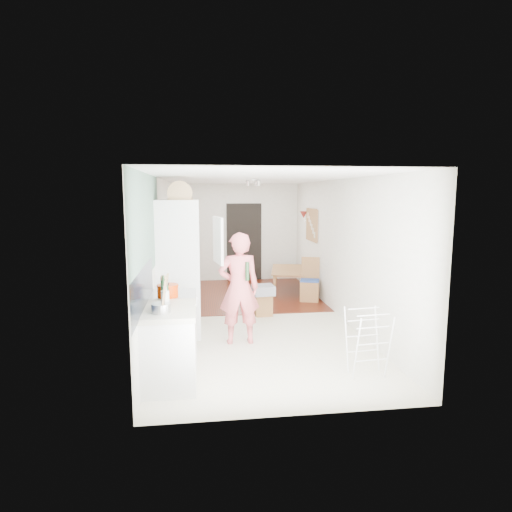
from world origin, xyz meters
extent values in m
cube|color=beige|center=(0.00, 0.00, 0.00)|extent=(3.20, 7.00, 0.01)
cube|color=#5A1D0A|center=(0.00, 1.85, 0.01)|extent=(3.20, 3.30, 0.01)
cube|color=slate|center=(-1.59, -2.00, 1.85)|extent=(0.02, 3.00, 1.30)
cube|color=black|center=(-1.59, -2.55, 1.15)|extent=(0.02, 1.90, 0.50)
cube|color=black|center=(0.20, 3.48, 1.00)|extent=(0.90, 0.04, 2.00)
cube|color=silver|center=(-1.30, -2.55, 0.43)|extent=(0.60, 0.90, 0.86)
cube|color=beige|center=(-1.30, -2.55, 0.89)|extent=(0.62, 0.92, 0.06)
cube|color=silver|center=(-1.30, -1.80, 0.44)|extent=(0.60, 0.60, 0.88)
cube|color=#B6B6B8|center=(-1.30, -1.80, 0.90)|extent=(0.60, 0.60, 0.04)
cube|color=silver|center=(-1.27, -0.78, 1.07)|extent=(0.66, 0.66, 2.15)
cube|color=silver|center=(-0.66, -1.08, 1.55)|extent=(0.14, 0.56, 0.70)
cube|color=white|center=(-0.96, -0.78, 1.55)|extent=(0.02, 0.52, 0.66)
cube|color=tan|center=(1.58, 1.90, 1.55)|extent=(0.03, 0.90, 0.70)
cube|color=#9B623D|center=(1.57, 1.90, 1.55)|extent=(0.00, 0.94, 0.74)
cone|color=maroon|center=(1.54, 2.55, 1.75)|extent=(0.18, 0.18, 0.16)
imported|color=#E26469|center=(-0.36, -1.26, 0.99)|extent=(0.74, 0.49, 1.99)
imported|color=#9B623D|center=(1.14, 2.06, 0.22)|extent=(0.93, 1.36, 0.44)
cube|color=gray|center=(0.21, 0.13, 0.49)|extent=(0.42, 0.42, 0.17)
cylinder|color=#D73502|center=(-1.35, -1.99, 1.00)|extent=(0.31, 0.31, 0.16)
cylinder|color=#B6B6B8|center=(-1.37, -2.75, 0.97)|extent=(0.22, 0.22, 0.11)
cylinder|color=#1D3E1E|center=(-0.25, -1.38, 1.12)|extent=(0.06, 0.06, 0.28)
cylinder|color=#1D3E1E|center=(-1.33, -2.54, 1.06)|extent=(0.08, 0.08, 0.27)
cylinder|color=#1D3E1E|center=(-1.38, -2.22, 1.05)|extent=(0.07, 0.07, 0.26)
cylinder|color=silver|center=(-1.33, -2.65, 1.03)|extent=(0.11, 0.11, 0.23)
cylinder|color=tan|center=(-1.41, -2.02, 1.02)|extent=(0.07, 0.07, 0.21)
cylinder|color=tan|center=(-1.40, -2.10, 1.04)|extent=(0.07, 0.07, 0.24)
camera|label=1|loc=(-0.92, -7.49, 2.24)|focal=30.00mm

